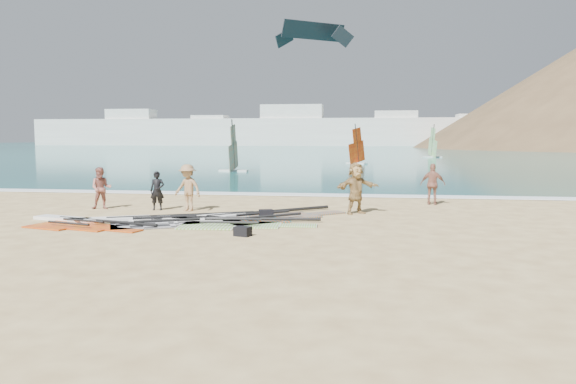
# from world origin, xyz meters

# --- Properties ---
(ground) EXTENTS (300.00, 300.00, 0.00)m
(ground) POSITION_xyz_m (0.00, 0.00, 0.00)
(ground) COLOR #DAC17F
(ground) RESTS_ON ground
(sea) EXTENTS (300.00, 240.00, 0.06)m
(sea) POSITION_xyz_m (0.00, 132.00, 0.00)
(sea) COLOR #0B4A50
(sea) RESTS_ON ground
(surf_line) EXTENTS (300.00, 1.20, 0.04)m
(surf_line) POSITION_xyz_m (0.00, 12.30, 0.00)
(surf_line) COLOR white
(surf_line) RESTS_ON ground
(far_town) EXTENTS (160.00, 8.00, 12.00)m
(far_town) POSITION_xyz_m (-15.72, 150.00, 4.49)
(far_town) COLOR white
(far_town) RESTS_ON ground
(rig_grey) EXTENTS (6.41, 4.20, 0.21)m
(rig_grey) POSITION_xyz_m (-4.28, 3.04, 0.05)
(rig_grey) COLOR #242426
(rig_grey) RESTS_ON ground
(rig_green) EXTENTS (5.74, 2.31, 0.20)m
(rig_green) POSITION_xyz_m (-1.84, 3.10, 0.05)
(rig_green) COLOR #6FBB2E
(rig_green) RESTS_ON ground
(rig_orange) EXTENTS (5.94, 4.98, 0.21)m
(rig_orange) POSITION_xyz_m (-1.09, 4.39, 0.05)
(rig_orange) COLOR orange
(rig_orange) RESTS_ON ground
(rig_red) EXTENTS (4.98, 2.69, 0.20)m
(rig_red) POSITION_xyz_m (-6.55, 2.21, 0.05)
(rig_red) COLOR red
(rig_red) RESTS_ON ground
(gear_bag_near) EXTENTS (0.57, 0.49, 0.31)m
(gear_bag_near) POSITION_xyz_m (-0.52, 4.51, 0.15)
(gear_bag_near) COLOR black
(gear_bag_near) RESTS_ON ground
(gear_bag_far) EXTENTS (0.54, 0.45, 0.28)m
(gear_bag_far) POSITION_xyz_m (-0.54, 0.87, 0.14)
(gear_bag_far) COLOR black
(gear_bag_far) RESTS_ON ground
(person_wetsuit) EXTENTS (0.61, 0.45, 1.54)m
(person_wetsuit) POSITION_xyz_m (-5.16, 6.01, 0.77)
(person_wetsuit) COLOR black
(person_wetsuit) RESTS_ON ground
(beachgoer_left) EXTENTS (0.97, 0.85, 1.68)m
(beachgoer_left) POSITION_xyz_m (-7.50, 6.00, 0.84)
(beachgoer_left) COLOR #A66053
(beachgoer_left) RESTS_ON ground
(beachgoer_mid) EXTENTS (1.34, 1.03, 1.82)m
(beachgoer_mid) POSITION_xyz_m (-3.90, 5.96, 0.91)
(beachgoer_mid) COLOR #A07951
(beachgoer_mid) RESTS_ON ground
(beachgoer_back) EXTENTS (1.09, 0.61, 1.76)m
(beachgoer_back) POSITION_xyz_m (5.76, 9.41, 0.88)
(beachgoer_back) COLOR #9D634F
(beachgoer_back) RESTS_ON ground
(beachgoer_right) EXTENTS (1.81, 1.48, 1.94)m
(beachgoer_right) POSITION_xyz_m (2.61, 6.10, 0.97)
(beachgoer_right) COLOR #A8824C
(beachgoer_right) RESTS_ON ground
(windsurfer_left) EXTENTS (2.37, 2.88, 4.29)m
(windsurfer_left) POSITION_xyz_m (-7.95, 29.59, 1.26)
(windsurfer_left) COLOR white
(windsurfer_left) RESTS_ON ground
(windsurfer_centre) EXTENTS (2.26, 2.33, 4.21)m
(windsurfer_centre) POSITION_xyz_m (1.68, 43.59, 1.24)
(windsurfer_centre) COLOR white
(windsurfer_centre) RESTS_ON ground
(windsurfer_right) EXTENTS (2.58, 2.94, 4.53)m
(windsurfer_right) POSITION_xyz_m (11.33, 62.74, 1.31)
(windsurfer_right) COLOR white
(windsurfer_right) RESTS_ON ground
(kitesurf_kite) EXTENTS (7.50, 5.58, 2.79)m
(kitesurf_kite) POSITION_xyz_m (-3.42, 48.76, 14.38)
(kitesurf_kite) COLOR black
(kitesurf_kite) RESTS_ON ground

